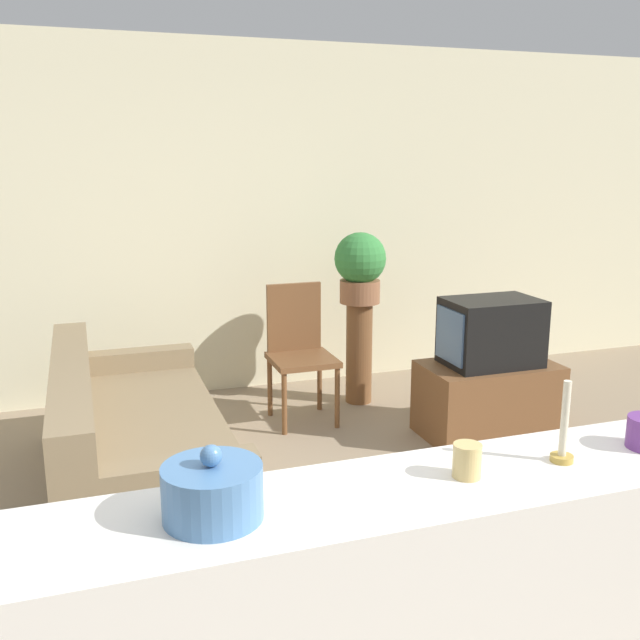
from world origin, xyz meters
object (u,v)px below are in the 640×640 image
(couch, at_px, (133,445))
(television, at_px, (491,332))
(potted_plant, at_px, (360,265))
(decorative_bowl, at_px, (212,491))
(wooden_chair, at_px, (299,346))

(couch, height_order, television, television)
(potted_plant, bearing_deg, television, -57.29)
(television, bearing_deg, decorative_bowl, -134.70)
(decorative_bowl, bearing_deg, television, 45.30)
(television, distance_m, potted_plant, 1.11)
(potted_plant, bearing_deg, wooden_chair, -161.08)
(wooden_chair, relative_size, decorative_bowl, 3.72)
(decorative_bowl, bearing_deg, wooden_chair, 68.93)
(couch, height_order, potted_plant, potted_plant)
(wooden_chair, xyz_separation_m, potted_plant, (0.53, 0.18, 0.53))
(wooden_chair, bearing_deg, television, -32.65)
(wooden_chair, height_order, potted_plant, potted_plant)
(television, xyz_separation_m, decorative_bowl, (-2.25, -2.28, 0.31))
(couch, distance_m, wooden_chair, 1.48)
(television, distance_m, decorative_bowl, 3.22)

